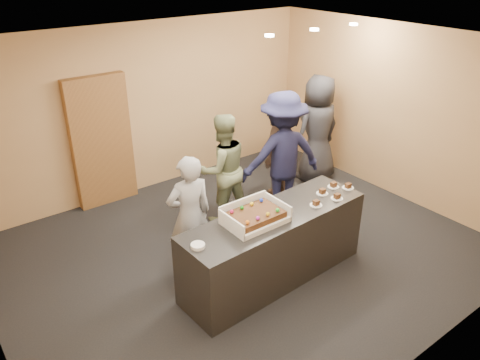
{
  "coord_description": "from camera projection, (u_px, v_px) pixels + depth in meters",
  "views": [
    {
      "loc": [
        -3.18,
        -4.13,
        3.67
      ],
      "look_at": [
        -0.05,
        0.0,
        1.08
      ],
      "focal_mm": 35.0,
      "sensor_mm": 36.0,
      "label": 1
    }
  ],
  "objects": [
    {
      "name": "room",
      "position": [
        243.0,
        159.0,
        5.7
      ],
      "size": [
        6.04,
        6.0,
        2.7
      ],
      "color": "black",
      "rests_on": "ground"
    },
    {
      "name": "serving_counter",
      "position": [
        274.0,
        246.0,
        5.61
      ],
      "size": [
        2.43,
        0.79,
        0.9
      ],
      "primitive_type": "cube",
      "rotation": [
        0.0,
        0.0,
        0.04
      ],
      "color": "black",
      "rests_on": "floor"
    },
    {
      "name": "storage_cabinet",
      "position": [
        102.0,
        142.0,
        7.1
      ],
      "size": [
        0.92,
        0.15,
        2.03
      ],
      "primitive_type": "cube",
      "color": "brown",
      "rests_on": "floor"
    },
    {
      "name": "cake_box",
      "position": [
        254.0,
        218.0,
        5.25
      ],
      "size": [
        0.69,
        0.47,
        0.2
      ],
      "color": "white",
      "rests_on": "serving_counter"
    },
    {
      "name": "sheet_cake",
      "position": [
        255.0,
        215.0,
        5.2
      ],
      "size": [
        0.59,
        0.4,
        0.11
      ],
      "color": "#321C0B",
      "rests_on": "cake_box"
    },
    {
      "name": "plate_stack",
      "position": [
        198.0,
        246.0,
        4.8
      ],
      "size": [
        0.15,
        0.15,
        0.04
      ],
      "primitive_type": "cylinder",
      "color": "white",
      "rests_on": "serving_counter"
    },
    {
      "name": "slice_a",
      "position": [
        316.0,
        204.0,
        5.58
      ],
      "size": [
        0.15,
        0.15,
        0.07
      ],
      "color": "white",
      "rests_on": "serving_counter"
    },
    {
      "name": "slice_b",
      "position": [
        322.0,
        192.0,
        5.85
      ],
      "size": [
        0.15,
        0.15,
        0.07
      ],
      "color": "white",
      "rests_on": "serving_counter"
    },
    {
      "name": "slice_c",
      "position": [
        337.0,
        197.0,
        5.73
      ],
      "size": [
        0.15,
        0.15,
        0.07
      ],
      "color": "white",
      "rests_on": "serving_counter"
    },
    {
      "name": "slice_d",
      "position": [
        333.0,
        185.0,
        6.01
      ],
      "size": [
        0.15,
        0.15,
        0.07
      ],
      "color": "white",
      "rests_on": "serving_counter"
    },
    {
      "name": "slice_e",
      "position": [
        348.0,
        186.0,
        5.98
      ],
      "size": [
        0.15,
        0.15,
        0.07
      ],
      "color": "white",
      "rests_on": "serving_counter"
    },
    {
      "name": "person_server_grey",
      "position": [
        190.0,
        216.0,
        5.61
      ],
      "size": [
        0.62,
        0.45,
        1.56
      ],
      "primitive_type": "imported",
      "rotation": [
        0.0,
        0.0,
        2.99
      ],
      "color": "#9C9CA1",
      "rests_on": "floor"
    },
    {
      "name": "person_sage_man",
      "position": [
        222.0,
        169.0,
        6.7
      ],
      "size": [
        0.88,
        0.73,
        1.64
      ],
      "primitive_type": "imported",
      "rotation": [
        0.0,
        0.0,
        3.0
      ],
      "color": "gray",
      "rests_on": "floor"
    },
    {
      "name": "person_navy_man",
      "position": [
        282.0,
        155.0,
        6.82
      ],
      "size": [
        1.38,
        1.02,
        1.9
      ],
      "primitive_type": "imported",
      "rotation": [
        0.0,
        0.0,
        2.86
      ],
      "color": "#191A39",
      "rests_on": "floor"
    },
    {
      "name": "person_brown_extra",
      "position": [
        279.0,
        152.0,
        7.22
      ],
      "size": [
        1.05,
        0.82,
        1.66
      ],
      "primitive_type": "imported",
      "rotation": [
        0.0,
        0.0,
        3.64
      ],
      "color": "brown",
      "rests_on": "floor"
    },
    {
      "name": "person_dark_suit",
      "position": [
        318.0,
        129.0,
        7.86
      ],
      "size": [
        0.91,
        0.61,
        1.84
      ],
      "primitive_type": "imported",
      "rotation": [
        0.0,
        0.0,
        3.12
      ],
      "color": "#29292E",
      "rests_on": "floor"
    },
    {
      "name": "ceiling_spotlights",
      "position": [
        314.0,
        29.0,
        6.33
      ],
      "size": [
        1.72,
        0.12,
        0.03
      ],
      "color": "#FFEAC6",
      "rests_on": "ceiling"
    }
  ]
}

